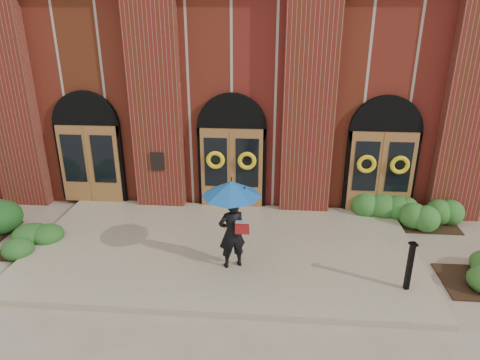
# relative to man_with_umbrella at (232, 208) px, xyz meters

# --- Properties ---
(ground) EXTENTS (90.00, 90.00, 0.00)m
(ground) POSITION_rel_man_with_umbrella_xyz_m (-0.36, 0.74, -1.69)
(ground) COLOR tan
(ground) RESTS_ON ground
(landing) EXTENTS (10.00, 5.30, 0.15)m
(landing) POSITION_rel_man_with_umbrella_xyz_m (-0.36, 0.89, -1.61)
(landing) COLOR tan
(landing) RESTS_ON ground
(church_building) EXTENTS (16.20, 12.53, 7.00)m
(church_building) POSITION_rel_man_with_umbrella_xyz_m (-0.36, 9.53, 1.81)
(church_building) COLOR maroon
(church_building) RESTS_ON ground
(man_with_umbrella) EXTENTS (1.82, 1.82, 2.20)m
(man_with_umbrella) POSITION_rel_man_with_umbrella_xyz_m (0.00, 0.00, 0.00)
(man_with_umbrella) COLOR black
(man_with_umbrella) RESTS_ON landing
(metal_post) EXTENTS (0.18, 0.18, 1.15)m
(metal_post) POSITION_rel_man_with_umbrella_xyz_m (3.94, -0.61, -0.93)
(metal_post) COLOR black
(metal_post) RESTS_ON landing
(hedge_wall_right) EXTENTS (2.76, 1.10, 0.71)m
(hedge_wall_right) POSITION_rel_man_with_umbrella_xyz_m (4.84, 2.94, -1.33)
(hedge_wall_right) COLOR #2B5E21
(hedge_wall_right) RESTS_ON ground
(hedge_front_left) EXTENTS (1.37, 1.17, 0.48)m
(hedge_front_left) POSITION_rel_man_with_umbrella_xyz_m (-5.46, 0.61, -1.45)
(hedge_front_left) COLOR #224F1B
(hedge_front_left) RESTS_ON ground
(hedge_front_right) EXTENTS (1.46, 1.25, 0.52)m
(hedge_front_right) POSITION_rel_man_with_umbrella_xyz_m (5.73, -0.04, -1.43)
(hedge_front_right) COLOR #2C551E
(hedge_front_right) RESTS_ON ground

